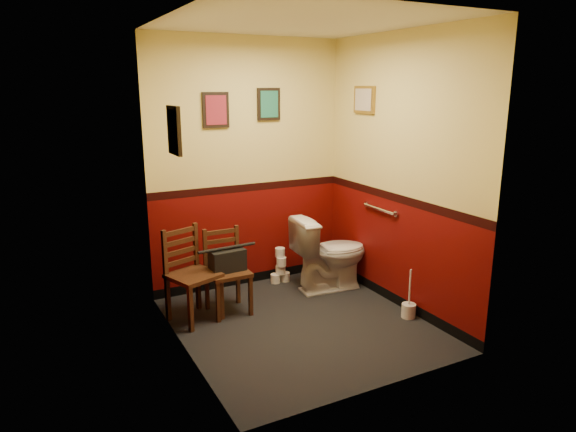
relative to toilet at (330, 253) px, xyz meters
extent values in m
cube|color=black|center=(-0.72, -0.63, -0.41)|extent=(2.20, 2.40, 0.00)
cube|color=silver|center=(-0.72, -0.63, 2.29)|extent=(2.20, 2.40, 0.00)
cube|color=#5B0806|center=(-0.72, 0.57, 0.94)|extent=(2.20, 0.00, 2.70)
cube|color=#5B0806|center=(-0.72, -1.83, 0.94)|extent=(2.20, 0.00, 2.70)
cube|color=#5B0806|center=(-1.82, -0.63, 0.94)|extent=(0.00, 2.40, 2.70)
cube|color=#5B0806|center=(0.38, -0.63, 0.94)|extent=(0.00, 2.40, 2.70)
cylinder|color=silver|center=(0.35, -0.38, 0.54)|extent=(0.03, 0.50, 0.03)
cylinder|color=silver|center=(0.37, -0.63, 0.54)|extent=(0.02, 0.06, 0.06)
cylinder|color=silver|center=(0.37, -0.13, 0.54)|extent=(0.02, 0.06, 0.06)
cube|color=black|center=(-1.07, 0.55, 1.54)|extent=(0.28, 0.03, 0.36)
cube|color=maroon|center=(-1.07, 0.53, 1.54)|extent=(0.22, 0.01, 0.30)
cube|color=black|center=(-0.47, 0.55, 1.59)|extent=(0.26, 0.03, 0.34)
cube|color=#226F59|center=(-0.47, 0.53, 1.59)|extent=(0.20, 0.01, 0.28)
cube|color=black|center=(-1.80, -0.53, 1.44)|extent=(0.03, 0.30, 0.38)
cube|color=#BEAB95|center=(-1.79, -0.53, 1.44)|extent=(0.01, 0.24, 0.31)
cube|color=olive|center=(0.36, -0.03, 1.64)|extent=(0.03, 0.34, 0.28)
cube|color=#BEAB95|center=(0.35, -0.03, 1.64)|extent=(0.01, 0.28, 0.22)
imported|color=white|center=(0.00, 0.00, 0.00)|extent=(0.86, 0.53, 0.81)
cylinder|color=silver|center=(0.29, -0.99, -0.34)|extent=(0.14, 0.14, 0.14)
cylinder|color=silver|center=(0.29, -0.99, -0.11)|extent=(0.02, 0.02, 0.39)
cube|color=#552F19|center=(-1.57, -0.08, 0.04)|extent=(0.53, 0.53, 0.04)
cube|color=#552F19|center=(-1.68, -0.30, -0.18)|extent=(0.05, 0.05, 0.45)
cube|color=#552F19|center=(-1.80, 0.03, -0.18)|extent=(0.05, 0.05, 0.45)
cube|color=#552F19|center=(-1.34, -0.19, -0.18)|extent=(0.05, 0.05, 0.45)
cube|color=#552F19|center=(-1.46, 0.15, -0.18)|extent=(0.05, 0.05, 0.45)
cube|color=#552F19|center=(-1.80, 0.04, 0.26)|extent=(0.05, 0.05, 0.45)
cube|color=#552F19|center=(-1.46, 0.16, 0.26)|extent=(0.05, 0.05, 0.45)
cube|color=#552F19|center=(-1.63, 0.10, 0.14)|extent=(0.33, 0.14, 0.04)
cube|color=#552F19|center=(-1.63, 0.10, 0.24)|extent=(0.33, 0.14, 0.04)
cube|color=#552F19|center=(-1.63, 0.10, 0.34)|extent=(0.33, 0.14, 0.04)
cube|color=#552F19|center=(-1.63, 0.10, 0.44)|extent=(0.33, 0.14, 0.04)
cube|color=#552F19|center=(-1.22, -0.06, 0.01)|extent=(0.39, 0.39, 0.04)
cube|color=#552F19|center=(-1.39, -0.23, -0.20)|extent=(0.04, 0.04, 0.42)
cube|color=#552F19|center=(-1.38, 0.10, -0.20)|extent=(0.04, 0.04, 0.42)
cube|color=#552F19|center=(-1.06, -0.23, -0.20)|extent=(0.04, 0.04, 0.42)
cube|color=#552F19|center=(-1.05, 0.10, -0.20)|extent=(0.04, 0.04, 0.42)
cube|color=#552F19|center=(-1.38, 0.11, 0.22)|extent=(0.04, 0.03, 0.42)
cube|color=#552F19|center=(-1.05, 0.10, 0.22)|extent=(0.04, 0.03, 0.42)
cube|color=#552F19|center=(-1.22, 0.11, 0.10)|extent=(0.31, 0.03, 0.04)
cube|color=#552F19|center=(-1.22, 0.11, 0.19)|extent=(0.31, 0.03, 0.04)
cube|color=#552F19|center=(-1.22, 0.11, 0.29)|extent=(0.31, 0.03, 0.04)
cube|color=#552F19|center=(-1.22, 0.11, 0.38)|extent=(0.31, 0.03, 0.04)
cube|color=black|center=(-1.22, -0.06, 0.13)|extent=(0.35, 0.19, 0.21)
cylinder|color=black|center=(-1.22, -0.06, 0.26)|extent=(0.30, 0.05, 0.03)
cylinder|color=silver|center=(-0.46, 0.43, -0.36)|extent=(0.11, 0.11, 0.10)
cylinder|color=silver|center=(-0.34, 0.43, -0.36)|extent=(0.11, 0.11, 0.10)
cylinder|color=silver|center=(-0.40, 0.42, -0.25)|extent=(0.11, 0.11, 0.10)
cylinder|color=silver|center=(-0.40, 0.40, -0.15)|extent=(0.11, 0.11, 0.10)
cylinder|color=silver|center=(-0.40, 0.43, -0.05)|extent=(0.11, 0.11, 0.10)
camera|label=1|loc=(-2.88, -4.53, 1.78)|focal=32.00mm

